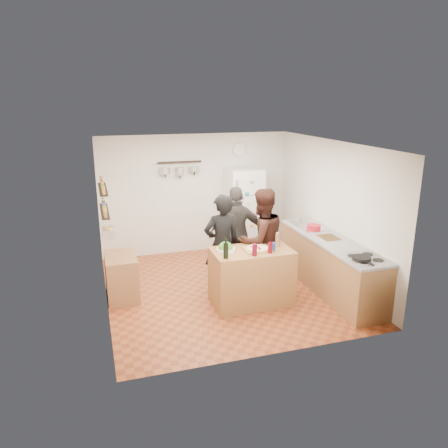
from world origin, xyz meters
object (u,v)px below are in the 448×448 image
object	(u,v)px
salad_bowl	(226,250)
wine_bottle	(226,251)
fridge	(244,211)
side_table	(122,277)
prep_island	(252,277)
wall_clock	(239,150)
salt_canister	(273,247)
pepper_mill	(277,241)
person_center	(261,241)
person_left	(222,245)
skillet	(362,258)
red_bowl	(314,228)
person_back	(237,234)
counter_run	(330,265)

from	to	relation	value
salad_bowl	wine_bottle	world-z (taller)	wine_bottle
fridge	side_table	xyz separation A→B (m)	(-2.69, -1.54, -0.54)
prep_island	wall_clock	xyz separation A→B (m)	(0.72, 2.72, 1.69)
wine_bottle	salt_canister	distance (m)	0.81
prep_island	pepper_mill	distance (m)	0.71
person_center	wall_clock	distance (m)	2.64
person_left	person_center	distance (m)	0.67
pepper_mill	skillet	size ratio (longest dim) A/B	0.69
red_bowl	wall_clock	world-z (taller)	wall_clock
wine_bottle	person_back	world-z (taller)	person_back
salad_bowl	person_center	world-z (taller)	person_center
side_table	pepper_mill	bearing A→B (deg)	-18.12
skillet	red_bowl	bearing A→B (deg)	88.14
red_bowl	skillet	bearing A→B (deg)	-91.86
prep_island	person_back	size ratio (longest dim) A/B	0.73
salt_canister	person_back	xyz separation A→B (m)	(-0.20, 1.15, -0.12)
salad_bowl	pepper_mill	world-z (taller)	pepper_mill
counter_run	fridge	distance (m)	2.46
person_center	side_table	size ratio (longest dim) A/B	2.23
wall_clock	skillet	bearing A→B (deg)	-79.84
skillet	side_table	size ratio (longest dim) A/B	0.34
pepper_mill	wall_clock	size ratio (longest dim) A/B	0.63
salt_canister	side_table	distance (m)	2.54
counter_run	wall_clock	bearing A→B (deg)	105.92
person_back	counter_run	distance (m)	1.71
salt_canister	person_center	bearing A→B (deg)	86.88
pepper_mill	person_left	world-z (taller)	person_left
person_center	salt_canister	bearing A→B (deg)	75.50
salt_canister	fridge	distance (m)	2.54
salad_bowl	wall_clock	xyz separation A→B (m)	(1.14, 2.67, 1.21)
prep_island	wine_bottle	size ratio (longest dim) A/B	5.39
salt_canister	wall_clock	xyz separation A→B (m)	(0.42, 2.84, 1.18)
salt_canister	skillet	xyz separation A→B (m)	(1.07, -0.79, -0.03)
counter_run	skillet	distance (m)	1.12
person_left	side_table	xyz separation A→B (m)	(-1.64, 0.31, -0.49)
pepper_mill	side_table	bearing A→B (deg)	161.88
prep_island	salad_bowl	distance (m)	0.64
pepper_mill	counter_run	distance (m)	1.16
fridge	person_back	bearing A→B (deg)	-114.57
person_back	skillet	bearing A→B (deg)	132.33
wine_bottle	pepper_mill	xyz separation A→B (m)	(0.95, 0.27, -0.02)
side_table	skillet	bearing A→B (deg)	-27.69
fridge	skillet	bearing A→B (deg)	-78.85
person_left	person_back	xyz separation A→B (m)	(0.43, 0.50, -0.00)
salad_bowl	skillet	size ratio (longest dim) A/B	1.04
salad_bowl	person_left	size ratio (longest dim) A/B	0.17
person_center	salad_bowl	bearing A→B (deg)	15.51
person_center	skillet	xyz separation A→B (m)	(1.04, -1.34, 0.05)
wine_bottle	person_left	xyz separation A→B (m)	(0.17, 0.76, -0.17)
skillet	side_table	bearing A→B (deg)	152.31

